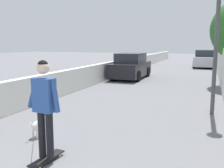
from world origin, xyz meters
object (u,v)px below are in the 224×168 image
at_px(lamp_post, 218,14).
at_px(car_far, 204,59).
at_px(dog, 39,125).
at_px(car_near, 131,67).
at_px(person_skateboarder, 44,102).
at_px(skateboard, 47,159).

bearing_deg(lamp_post, car_far, 2.11).
xyz_separation_m(dog, car_far, (19.76, -3.15, 0.44)).
bearing_deg(dog, car_near, 5.07).
distance_m(car_near, car_far, 10.24).
bearing_deg(person_skateboarder, car_far, -6.08).
bearing_deg(skateboard, car_near, 9.21).
bearing_deg(person_skateboarder, dog, 41.48).
bearing_deg(skateboard, person_skateboarder, -175.24).
height_order(skateboard, dog, dog).
height_order(lamp_post, car_far, lamp_post).
relative_size(car_near, car_far, 0.94).
relative_size(skateboard, car_near, 0.21).
bearing_deg(car_near, car_far, -23.44).
distance_m(skateboard, car_near, 11.59).
distance_m(skateboard, car_far, 20.95).
xyz_separation_m(lamp_post, car_near, (6.89, 4.67, -2.26)).
bearing_deg(person_skateboarder, skateboard, 4.76).
xyz_separation_m(person_skateboarder, car_far, (20.82, -2.22, -0.41)).
height_order(lamp_post, dog, lamp_post).
bearing_deg(dog, person_skateboarder, -138.52).
height_order(skateboard, car_near, car_near).
bearing_deg(car_far, dog, 170.94).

